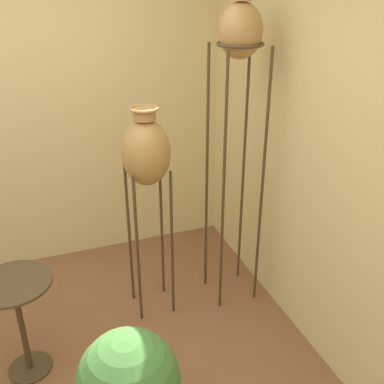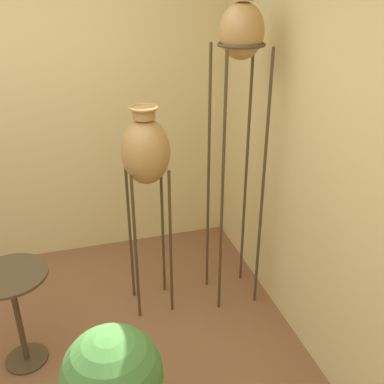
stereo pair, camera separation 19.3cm
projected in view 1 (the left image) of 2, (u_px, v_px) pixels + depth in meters
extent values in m
cube|color=beige|center=(353.00, 157.00, 2.33)|extent=(0.06, 7.48, 2.70)
cylinder|color=#473823|center=(223.00, 194.00, 2.92)|extent=(0.02, 0.02, 1.83)
cylinder|color=#473823|center=(262.00, 188.00, 3.01)|extent=(0.02, 0.02, 1.83)
cylinder|color=#473823|center=(207.00, 178.00, 3.16)|extent=(0.02, 0.02, 1.83)
cylinder|color=#473823|center=(243.00, 172.00, 3.25)|extent=(0.02, 0.02, 1.83)
torus|color=#473823|center=(240.00, 44.00, 2.69)|extent=(0.29, 0.29, 0.02)
ellipsoid|color=#B28447|center=(241.00, 31.00, 2.66)|extent=(0.27, 0.27, 0.33)
cylinder|color=#473823|center=(138.00, 253.00, 2.96)|extent=(0.02, 0.02, 1.10)
cylinder|color=#473823|center=(172.00, 246.00, 3.03)|extent=(0.02, 0.02, 1.10)
cylinder|color=#473823|center=(129.00, 235.00, 3.16)|extent=(0.02, 0.02, 1.10)
cylinder|color=#473823|center=(162.00, 229.00, 3.23)|extent=(0.02, 0.02, 1.10)
torus|color=#473823|center=(147.00, 167.00, 2.86)|extent=(0.25, 0.25, 0.02)
ellipsoid|color=#B28447|center=(146.00, 153.00, 2.82)|extent=(0.31, 0.31, 0.43)
cylinder|color=#B28447|center=(144.00, 114.00, 2.71)|extent=(0.14, 0.14, 0.07)
torus|color=#B28447|center=(144.00, 109.00, 2.69)|extent=(0.18, 0.18, 0.02)
cylinder|color=#473823|center=(31.00, 367.00, 2.78)|extent=(0.26, 0.26, 0.01)
cylinder|color=#473823|center=(22.00, 328.00, 2.64)|extent=(0.04, 0.04, 0.63)
cylinder|color=#473823|center=(13.00, 283.00, 2.50)|extent=(0.44, 0.44, 0.02)
sphere|color=#47843D|center=(128.00, 381.00, 2.14)|extent=(0.50, 0.50, 0.50)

